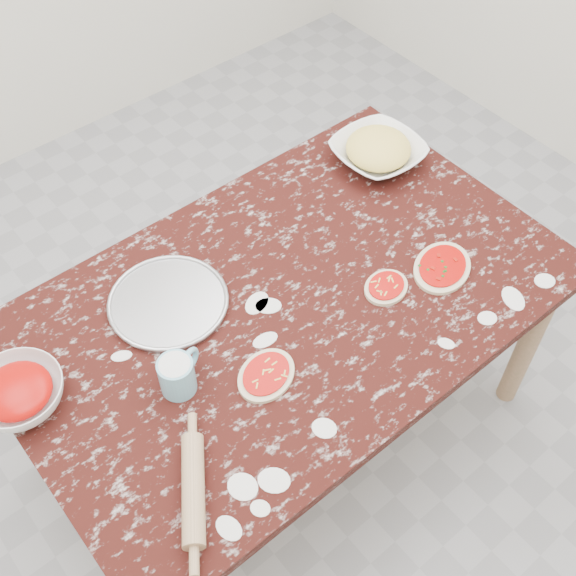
# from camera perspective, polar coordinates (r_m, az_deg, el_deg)

# --- Properties ---
(ground) EXTENTS (4.00, 4.00, 0.00)m
(ground) POSITION_cam_1_polar(r_m,az_deg,el_deg) (2.70, 0.00, -10.72)
(ground) COLOR gray
(worktable) EXTENTS (1.60, 1.00, 0.75)m
(worktable) POSITION_cam_1_polar(r_m,az_deg,el_deg) (2.14, 0.00, -2.24)
(worktable) COLOR black
(worktable) RESTS_ON ground
(pizza_tray) EXTENTS (0.40, 0.40, 0.01)m
(pizza_tray) POSITION_cam_1_polar(r_m,az_deg,el_deg) (2.08, -9.39, -1.16)
(pizza_tray) COLOR #B2B2B7
(pizza_tray) RESTS_ON worktable
(sauce_bowl) EXTENTS (0.29, 0.29, 0.07)m
(sauce_bowl) POSITION_cam_1_polar(r_m,az_deg,el_deg) (1.98, -20.42, -7.81)
(sauce_bowl) COLOR white
(sauce_bowl) RESTS_ON worktable
(cheese_bowl) EXTENTS (0.30, 0.30, 0.07)m
(cheese_bowl) POSITION_cam_1_polar(r_m,az_deg,el_deg) (2.48, 7.07, 10.48)
(cheese_bowl) COLOR white
(cheese_bowl) RESTS_ON worktable
(flour_mug) EXTENTS (0.14, 0.09, 0.11)m
(flour_mug) POSITION_cam_1_polar(r_m,az_deg,el_deg) (1.88, -8.65, -6.72)
(flour_mug) COLOR #76BAD1
(flour_mug) RESTS_ON worktable
(pizza_left) EXTENTS (0.21, 0.18, 0.02)m
(pizza_left) POSITION_cam_1_polar(r_m,az_deg,el_deg) (1.92, -1.73, -6.87)
(pizza_left) COLOR beige
(pizza_left) RESTS_ON worktable
(pizza_mid) EXTENTS (0.16, 0.14, 0.02)m
(pizza_mid) POSITION_cam_1_polar(r_m,az_deg,el_deg) (2.11, 7.72, 0.07)
(pizza_mid) COLOR beige
(pizza_mid) RESTS_ON worktable
(pizza_right) EXTENTS (0.25, 0.23, 0.02)m
(pizza_right) POSITION_cam_1_polar(r_m,az_deg,el_deg) (2.19, 12.02, 1.60)
(pizza_right) COLOR beige
(pizza_right) RESTS_ON worktable
(rolling_pin) EXTENTS (0.20, 0.25, 0.05)m
(rolling_pin) POSITION_cam_1_polar(r_m,az_deg,el_deg) (1.76, -7.46, -15.45)
(rolling_pin) COLOR tan
(rolling_pin) RESTS_ON worktable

